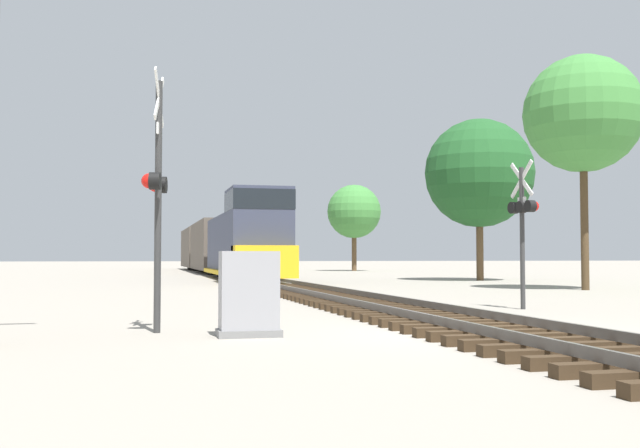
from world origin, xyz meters
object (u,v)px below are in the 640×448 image
at_px(freight_train, 216,247).
at_px(crossing_signal_near, 157,188).
at_px(crossing_signal_far, 523,215).
at_px(tree_mid_background, 479,173).
at_px(relay_cabinet, 249,294).
at_px(tree_far_right, 583,114).
at_px(tree_deep_background, 354,212).

height_order(freight_train, crossing_signal_near, freight_train).
relative_size(crossing_signal_far, tree_mid_background, 0.42).
bearing_deg(relay_cabinet, crossing_signal_near, 147.01).
distance_m(crossing_signal_near, crossing_signal_far, 9.86).
bearing_deg(tree_far_right, crossing_signal_far, -130.07).
height_order(freight_train, tree_deep_background, tree_deep_background).
relative_size(crossing_signal_far, tree_far_right, 0.40).
bearing_deg(tree_deep_background, freight_train, -147.10).
bearing_deg(tree_deep_background, crossing_signal_near, -109.66).
xyz_separation_m(crossing_signal_far, tree_mid_background, (8.75, 20.75, 3.54)).
bearing_deg(tree_far_right, tree_mid_background, 84.68).
bearing_deg(crossing_signal_far, tree_deep_background, -18.07).
bearing_deg(freight_train, relay_cabinet, -94.94).
relative_size(crossing_signal_near, crossing_signal_far, 1.22).
bearing_deg(relay_cabinet, crossing_signal_far, 31.95).
xyz_separation_m(crossing_signal_far, tree_deep_background, (9.71, 48.87, 3.08)).
xyz_separation_m(relay_cabinet, tree_mid_background, (16.37, 25.50, 5.21)).
height_order(relay_cabinet, tree_far_right, tree_far_right).
xyz_separation_m(crossing_signal_near, relay_cabinet, (1.48, -0.96, -1.83)).
relative_size(freight_train, relay_cabinet, 34.08).
height_order(crossing_signal_far, tree_mid_background, tree_mid_background).
relative_size(freight_train, tree_mid_background, 5.39).
distance_m(crossing_signal_far, tree_far_right, 12.77).
height_order(freight_train, tree_far_right, tree_far_right).
height_order(relay_cabinet, tree_mid_background, tree_mid_background).
bearing_deg(crossing_signal_near, relay_cabinet, 67.37).
relative_size(relay_cabinet, tree_mid_background, 0.16).
xyz_separation_m(relay_cabinet, tree_deep_background, (17.33, 53.62, 4.75)).
relative_size(tree_mid_background, tree_deep_background, 1.12).
height_order(crossing_signal_near, crossing_signal_far, crossing_signal_near).
bearing_deg(tree_mid_background, tree_far_right, -95.32).
bearing_deg(crossing_signal_far, crossing_signal_near, 105.75).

